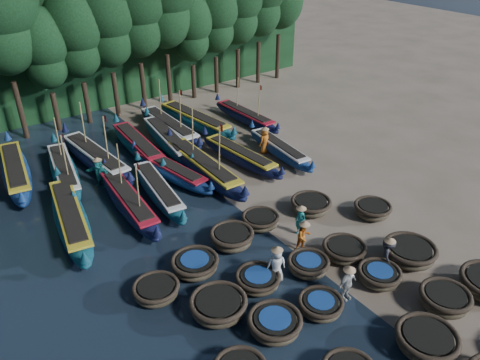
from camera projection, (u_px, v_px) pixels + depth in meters
ground at (285, 244)px, 22.56m from camera, size 120.00×120.00×0.00m
foliage_wall at (91, 42)px, 36.48m from camera, size 40.00×3.00×10.00m
coracle_7 at (427, 340)px, 16.97m from camera, size 2.32×2.32×0.81m
coracle_8 at (445, 299)px, 18.77m from camera, size 2.09×2.09×0.80m
coracle_11 at (275, 324)px, 17.68m from camera, size 2.55×2.55×0.77m
coracle_12 at (320, 305)px, 18.60m from camera, size 2.26×2.26×0.66m
coracle_13 at (379, 275)px, 20.07m from camera, size 2.08×2.08×0.70m
coracle_14 at (409, 252)px, 21.30m from camera, size 2.87×2.87×0.83m
coracle_15 at (218, 306)px, 18.46m from camera, size 2.41×2.41×0.80m
coracle_16 at (258, 280)px, 19.85m from camera, size 1.97×1.97×0.68m
coracle_17 at (308, 265)px, 20.66m from camera, size 1.89×1.89×0.71m
coracle_18 at (344, 250)px, 21.52m from camera, size 2.04×2.04×0.73m
coracle_19 at (372, 209)px, 24.46m from camera, size 2.23×2.23×0.71m
coracle_20 at (156, 290)px, 19.31m from camera, size 2.42×2.42×0.68m
coracle_21 at (195, 264)px, 20.66m from camera, size 2.32×2.32×0.74m
coracle_22 at (232, 238)px, 22.25m from camera, size 2.51×2.51×0.83m
coracle_23 at (260, 220)px, 23.64m from camera, size 2.28×2.28×0.69m
coracle_24 at (311, 205)px, 24.80m from camera, size 2.34×2.34×0.74m
long_boat_2 at (71, 218)px, 23.48m from camera, size 2.93×8.66×1.54m
long_boat_3 at (129, 202)px, 24.84m from camera, size 2.01×8.17×3.48m
long_boat_4 at (159, 190)px, 25.96m from camera, size 2.30×7.59×1.35m
long_boat_5 at (170, 170)px, 27.88m from camera, size 2.59×7.51×1.34m
long_boat_6 at (203, 167)px, 28.01m from camera, size 1.85×9.19×3.91m
long_boat_7 at (240, 156)px, 29.52m from camera, size 2.01×7.69×1.36m
long_boat_8 at (279, 149)px, 30.45m from camera, size 1.98×7.23×1.28m
long_boat_10 at (16, 171)px, 27.64m from camera, size 2.72×8.74×1.55m
long_boat_11 at (64, 171)px, 27.71m from camera, size 2.81×8.19×3.53m
long_boat_12 at (96, 158)px, 29.08m from camera, size 2.43×9.12×3.89m
long_boat_13 at (138, 145)px, 30.73m from camera, size 1.94×8.44×1.49m
long_boat_14 at (168, 139)px, 31.45m from camera, size 2.61×8.68×1.54m
long_boat_15 at (169, 127)px, 33.23m from camera, size 1.57×8.82×3.74m
long_boat_16 at (195, 120)px, 34.30m from camera, size 2.63×8.93×1.58m
long_boat_17 at (246, 116)px, 35.15m from camera, size 1.58×7.64×3.24m
fisherman_0 at (276, 264)px, 19.92m from camera, size 1.00×0.85×1.94m
fisherman_1 at (300, 219)px, 22.80m from camera, size 0.52×0.62×1.81m
fisherman_2 at (304, 235)px, 21.83m from camera, size 0.80×0.66×1.72m
fisherman_3 at (388, 253)px, 20.69m from camera, size 1.11×1.14×1.77m
fisherman_4 at (347, 283)px, 19.00m from camera, size 0.95×0.52×1.81m
fisherman_5 at (99, 172)px, 26.87m from camera, size 1.28×1.67×1.96m
fisherman_6 at (265, 140)px, 30.58m from camera, size 0.97×0.74×1.96m
tree_5 at (43, 48)px, 31.26m from camera, size 3.68×3.68×8.68m
tree_6 at (75, 33)px, 32.09m from camera, size 4.09×4.09×9.65m
tree_7 at (105, 19)px, 32.92m from camera, size 4.51×4.51×10.63m
tree_8 at (134, 5)px, 33.75m from camera, size 4.92×4.92×11.60m
tree_10 at (191, 26)px, 37.10m from camera, size 3.68×3.68×8.68m
tree_11 at (215, 14)px, 37.93m from camera, size 4.09×4.09×9.65m
tree_12 at (238, 2)px, 38.76m from camera, size 4.51×4.51×10.63m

